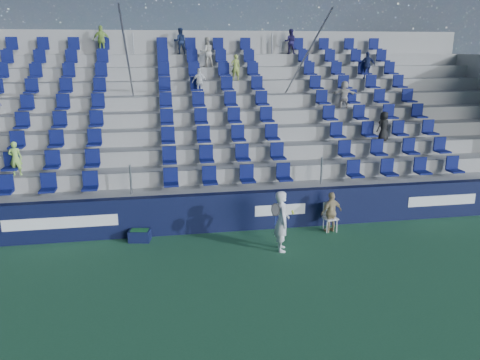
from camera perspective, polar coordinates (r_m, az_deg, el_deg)
ground at (r=11.82m, az=1.40°, el=-11.68°), size 70.00×70.00×0.00m
sponsor_wall at (r=14.43m, az=-1.01°, el=-3.87°), size 24.00×0.32×1.20m
grandstand at (r=18.94m, az=-3.43°, el=5.64°), size 24.00×8.17×6.63m
tennis_player at (r=12.97m, az=5.13°, el=-4.99°), size 0.69×0.68×1.72m
line_judge_chair at (r=14.73m, az=10.85°, el=-4.13°), size 0.46×0.47×0.89m
line_judge at (r=14.57m, az=11.07°, el=-3.86°), size 0.80×0.51×1.26m
ball_bin at (r=14.07m, az=-12.13°, el=-6.56°), size 0.68×0.51×0.35m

